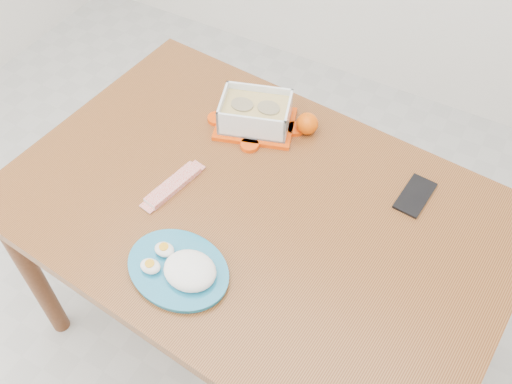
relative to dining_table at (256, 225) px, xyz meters
The scene contains 7 objects.
ground 0.72m from the dining_table, 134.54° to the right, with size 3.50×3.50×0.00m, color #B7B7B2.
dining_table is the anchor object (origin of this frame).
food_container 0.34m from the dining_table, 119.33° to the left, with size 0.27×0.24×0.10m.
orange_fruit 0.34m from the dining_table, 90.90° to the left, with size 0.07×0.07×0.07m, color orange.
rice_plate 0.30m from the dining_table, 101.73° to the right, with size 0.30×0.30×0.07m.
candy_bar 0.26m from the dining_table, 167.39° to the right, with size 0.18×0.04×0.02m, color red.
smartphone 0.44m from the dining_table, 33.39° to the left, with size 0.07×0.14×0.01m, color black.
Camera 1 is at (0.66, -0.62, 1.96)m, focal length 40.00 mm.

